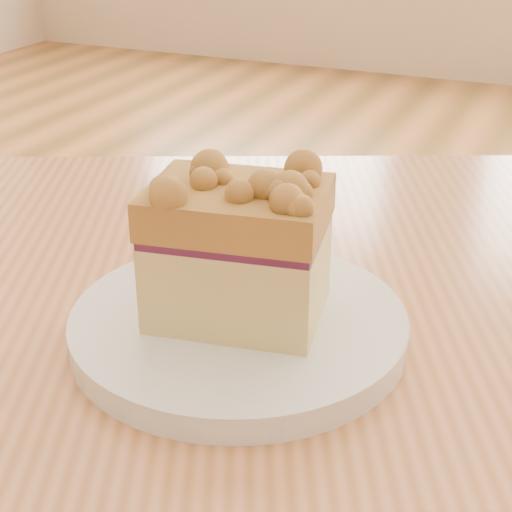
# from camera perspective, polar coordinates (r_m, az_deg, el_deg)

# --- Properties ---
(plate) EXTENTS (0.23, 0.23, 0.02)m
(plate) POSITION_cam_1_polar(r_m,az_deg,el_deg) (0.54, -1.27, -5.12)
(plate) COLOR white
(plate) RESTS_ON cafe_table_main
(cake_slice) EXTENTS (0.13, 0.10, 0.11)m
(cake_slice) POSITION_cam_1_polar(r_m,az_deg,el_deg) (0.52, -1.55, 1.06)
(cake_slice) COLOR #E4D981
(cake_slice) RESTS_ON plate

